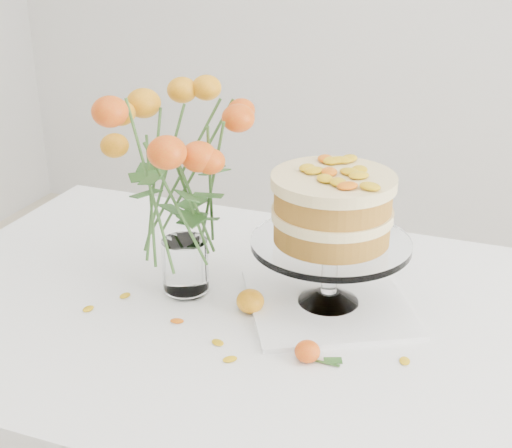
% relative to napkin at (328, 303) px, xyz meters
% --- Properties ---
extents(table, '(1.43, 0.93, 0.76)m').
position_rel_napkin_xyz_m(table, '(-0.13, -0.06, -0.09)').
color(table, tan).
rests_on(table, ground).
extents(napkin, '(0.41, 0.41, 0.01)m').
position_rel_napkin_xyz_m(napkin, '(0.00, 0.00, 0.00)').
color(napkin, white).
rests_on(napkin, table).
extents(cake_stand, '(0.30, 0.30, 0.27)m').
position_rel_napkin_xyz_m(cake_stand, '(-0.00, 0.00, 0.19)').
color(cake_stand, white).
rests_on(cake_stand, napkin).
extents(rose_vase, '(0.38, 0.38, 0.46)m').
position_rel_napkin_xyz_m(rose_vase, '(-0.28, -0.05, 0.26)').
color(rose_vase, white).
rests_on(rose_vase, table).
extents(loose_rose_near, '(0.10, 0.05, 0.05)m').
position_rel_napkin_xyz_m(loose_rose_near, '(-0.13, -0.08, 0.02)').
color(loose_rose_near, orange).
rests_on(loose_rose_near, table).
extents(loose_rose_far, '(0.08, 0.04, 0.04)m').
position_rel_napkin_xyz_m(loose_rose_far, '(0.02, -0.19, 0.01)').
color(loose_rose_far, red).
rests_on(loose_rose_far, table).
extents(stray_petal_a, '(0.03, 0.02, 0.00)m').
position_rel_napkin_xyz_m(stray_petal_a, '(-0.25, -0.16, -0.00)').
color(stray_petal_a, gold).
rests_on(stray_petal_a, table).
extents(stray_petal_b, '(0.03, 0.02, 0.00)m').
position_rel_napkin_xyz_m(stray_petal_b, '(-0.15, -0.20, -0.00)').
color(stray_petal_b, gold).
rests_on(stray_petal_b, table).
extents(stray_petal_c, '(0.03, 0.02, 0.00)m').
position_rel_napkin_xyz_m(stray_petal_c, '(-0.11, -0.24, -0.00)').
color(stray_petal_c, gold).
rests_on(stray_petal_c, table).
extents(stray_petal_d, '(0.03, 0.02, 0.00)m').
position_rel_napkin_xyz_m(stray_petal_d, '(-0.39, -0.11, -0.00)').
color(stray_petal_d, gold).
rests_on(stray_petal_d, table).
extents(stray_petal_e, '(0.03, 0.02, 0.00)m').
position_rel_napkin_xyz_m(stray_petal_e, '(-0.43, -0.18, -0.00)').
color(stray_petal_e, gold).
rests_on(stray_petal_e, table).
extents(stray_petal_f, '(0.03, 0.02, 0.00)m').
position_rel_napkin_xyz_m(stray_petal_f, '(0.17, -0.14, -0.00)').
color(stray_petal_f, gold).
rests_on(stray_petal_f, table).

